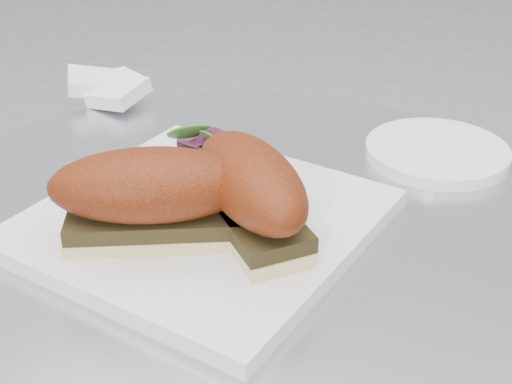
# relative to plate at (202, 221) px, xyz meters

# --- Properties ---
(plate) EXTENTS (0.33, 0.33, 0.02)m
(plate) POSITION_rel_plate_xyz_m (0.00, 0.00, 0.00)
(plate) COLOR white
(plate) RESTS_ON table
(sandwich_left) EXTENTS (0.18, 0.14, 0.08)m
(sandwich_left) POSITION_rel_plate_xyz_m (-0.02, -0.05, 0.05)
(sandwich_left) COLOR beige
(sandwich_left) RESTS_ON plate
(sandwich_right) EXTENTS (0.16, 0.16, 0.08)m
(sandwich_right) POSITION_rel_plate_xyz_m (0.05, -0.01, 0.05)
(sandwich_right) COLOR beige
(sandwich_right) RESTS_ON plate
(salad) EXTENTS (0.12, 0.12, 0.05)m
(salad) POSITION_rel_plate_xyz_m (-0.02, 0.08, 0.03)
(salad) COLOR #409330
(salad) RESTS_ON plate
(napkin) EXTENTS (0.13, 0.13, 0.02)m
(napkin) POSITION_rel_plate_xyz_m (-0.24, 0.23, 0.00)
(napkin) COLOR white
(napkin) RESTS_ON table
(saucer) EXTENTS (0.15, 0.15, 0.01)m
(saucer) POSITION_rel_plate_xyz_m (0.18, 0.22, -0.00)
(saucer) COLOR white
(saucer) RESTS_ON table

